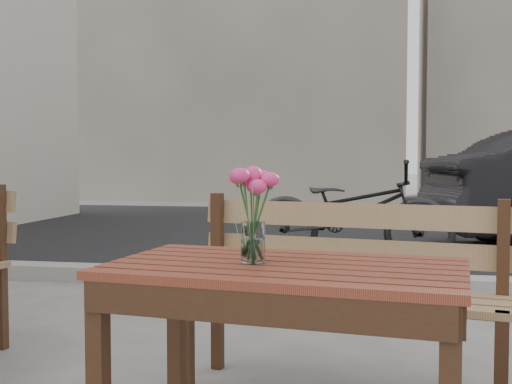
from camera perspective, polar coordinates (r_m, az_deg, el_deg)
street at (r=7.07m, az=7.81°, el=-4.97°), size 30.00×8.12×0.12m
backdrop_buildings at (r=16.54m, az=10.05°, el=11.99°), size 15.50×4.00×8.00m
main_table at (r=2.04m, az=2.61°, el=-9.50°), size 1.17×0.78×0.68m
main_bench at (r=2.80m, az=7.89°, el=-6.98°), size 1.44×0.66×0.86m
main_vase at (r=2.02m, az=-0.26°, el=-0.97°), size 0.17×0.17×0.31m
bicycle at (r=6.12m, az=8.42°, el=-1.79°), size 1.94×0.79×1.00m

